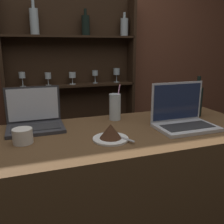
# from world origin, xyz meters

# --- Properties ---
(bar_counter) EXTENTS (1.71, 0.64, 0.96)m
(bar_counter) POSITION_xyz_m (0.00, 0.32, 0.48)
(bar_counter) COLOR brown
(bar_counter) RESTS_ON ground_plane
(back_wall) EXTENTS (7.00, 0.06, 2.70)m
(back_wall) POSITION_xyz_m (0.00, 1.72, 1.35)
(back_wall) COLOR brown
(back_wall) RESTS_ON ground_plane
(back_shelf) EXTENTS (1.28, 0.18, 1.86)m
(back_shelf) POSITION_xyz_m (0.07, 1.64, 0.98)
(back_shelf) COLOR #332114
(back_shelf) RESTS_ON ground_plane
(laptop_near) EXTENTS (0.30, 0.22, 0.22)m
(laptop_near) POSITION_xyz_m (-0.35, 0.53, 1.01)
(laptop_near) COLOR #333338
(laptop_near) RESTS_ON bar_counter
(laptop_far) EXTENTS (0.32, 0.21, 0.24)m
(laptop_far) POSITION_xyz_m (0.43, 0.28, 1.02)
(laptop_far) COLOR silver
(laptop_far) RESTS_ON bar_counter
(cake_plate) EXTENTS (0.17, 0.18, 0.08)m
(cake_plate) POSITION_xyz_m (-0.01, 0.22, 1.00)
(cake_plate) COLOR white
(cake_plate) RESTS_ON bar_counter
(water_glass) EXTENTS (0.07, 0.07, 0.22)m
(water_glass) POSITION_xyz_m (0.12, 0.54, 1.04)
(water_glass) COLOR silver
(water_glass) RESTS_ON bar_counter
(wine_bottle_dark) EXTENTS (0.06, 0.06, 0.26)m
(wine_bottle_dark) POSITION_xyz_m (0.65, 0.45, 1.06)
(wine_bottle_dark) COLOR black
(wine_bottle_dark) RESTS_ON bar_counter
(coffee_cup) EXTENTS (0.09, 0.09, 0.07)m
(coffee_cup) POSITION_xyz_m (-0.41, 0.31, 1.00)
(coffee_cup) COLOR silver
(coffee_cup) RESTS_ON bar_counter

